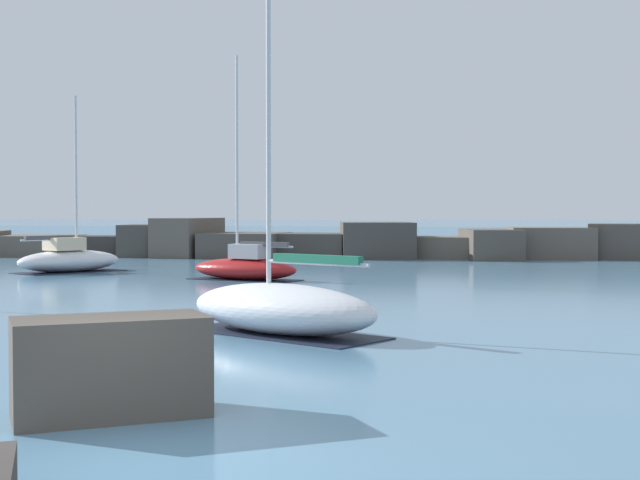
% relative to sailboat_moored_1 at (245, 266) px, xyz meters
% --- Properties ---
extents(ground_plane, '(600.00, 600.00, 0.00)m').
position_rel_sailboat_moored_1_xyz_m(ground_plane, '(4.42, -28.21, -0.61)').
color(ground_plane, teal).
extents(open_sea_beyond, '(400.00, 116.00, 0.01)m').
position_rel_sailboat_moored_1_xyz_m(open_sea_beyond, '(4.42, 79.11, -0.60)').
color(open_sea_beyond, teal).
rests_on(open_sea_beyond, ground).
extents(breakwater_jetty, '(64.37, 6.57, 2.58)m').
position_rel_sailboat_moored_1_xyz_m(breakwater_jetty, '(6.27, 19.18, 0.35)').
color(breakwater_jetty, brown).
rests_on(breakwater_jetty, ground).
extents(foreground_rocks, '(13.47, 8.14, 1.48)m').
position_rel_sailboat_moored_1_xyz_m(foreground_rocks, '(8.82, -28.11, 0.05)').
color(foreground_rocks, '#4C443D').
rests_on(foreground_rocks, ground).
extents(sailboat_moored_1, '(5.59, 3.83, 9.91)m').
position_rel_sailboat_moored_1_xyz_m(sailboat_moored_1, '(0.00, 0.00, 0.00)').
color(sailboat_moored_1, maroon).
rests_on(sailboat_moored_1, ground).
extents(sailboat_moored_2, '(5.26, 5.95, 8.83)m').
position_rel_sailboat_moored_1_xyz_m(sailboat_moored_2, '(-9.75, 4.00, 0.04)').
color(sailboat_moored_2, silver).
rests_on(sailboat_moored_2, ground).
extents(sailboat_moored_5, '(5.96, 4.95, 9.59)m').
position_rel_sailboat_moored_1_xyz_m(sailboat_moored_5, '(4.30, -16.98, 0.05)').
color(sailboat_moored_5, white).
rests_on(sailboat_moored_5, ground).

